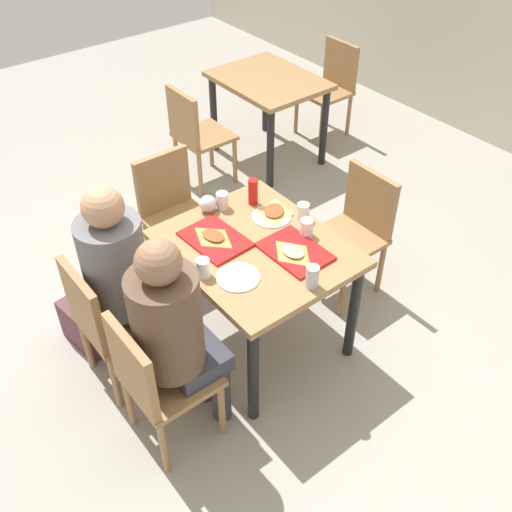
% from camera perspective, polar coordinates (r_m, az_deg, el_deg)
% --- Properties ---
extents(ground_plane, '(10.00, 10.00, 0.02)m').
position_cam_1_polar(ground_plane, '(3.62, 0.00, -8.00)').
color(ground_plane, '#9E998E').
extents(main_table, '(0.98, 0.83, 0.72)m').
position_cam_1_polar(main_table, '(3.18, 0.00, -0.44)').
color(main_table, '#9E7247').
rests_on(main_table, ground_plane).
extents(chair_near_left, '(0.40, 0.40, 0.83)m').
position_cam_1_polar(chair_near_left, '(3.15, -14.37, -5.87)').
color(chair_near_left, '#9E7247').
rests_on(chair_near_left, ground_plane).
extents(chair_near_right, '(0.40, 0.40, 0.83)m').
position_cam_1_polar(chair_near_right, '(2.84, -9.86, -11.57)').
color(chair_near_right, '#9E7247').
rests_on(chair_near_right, ground_plane).
extents(chair_far_side, '(0.40, 0.40, 0.83)m').
position_cam_1_polar(chair_far_side, '(3.70, 9.77, 2.94)').
color(chair_far_side, '#9E7247').
rests_on(chair_far_side, ground_plane).
extents(chair_left_end, '(0.40, 0.40, 0.83)m').
position_cam_1_polar(chair_left_end, '(3.84, -8.09, 4.69)').
color(chair_left_end, '#9E7247').
rests_on(chair_left_end, ground_plane).
extents(person_in_red, '(0.32, 0.42, 1.24)m').
position_cam_1_polar(person_in_red, '(3.02, -12.79, -1.50)').
color(person_in_red, '#383842').
rests_on(person_in_red, ground_plane).
extents(person_in_brown_jacket, '(0.32, 0.42, 1.24)m').
position_cam_1_polar(person_in_brown_jacket, '(2.70, -7.88, -6.95)').
color(person_in_brown_jacket, '#383842').
rests_on(person_in_brown_jacket, ground_plane).
extents(tray_red_near, '(0.37, 0.28, 0.02)m').
position_cam_1_polar(tray_red_near, '(3.15, -3.99, 1.64)').
color(tray_red_near, red).
rests_on(tray_red_near, main_table).
extents(tray_red_far, '(0.37, 0.27, 0.02)m').
position_cam_1_polar(tray_red_far, '(3.07, 3.79, 0.45)').
color(tray_red_far, red).
rests_on(tray_red_far, main_table).
extents(paper_plate_center, '(0.22, 0.22, 0.01)m').
position_cam_1_polar(paper_plate_center, '(3.31, 1.53, 3.86)').
color(paper_plate_center, white).
rests_on(paper_plate_center, main_table).
extents(paper_plate_near_edge, '(0.22, 0.22, 0.01)m').
position_cam_1_polar(paper_plate_near_edge, '(2.92, -1.74, -2.10)').
color(paper_plate_near_edge, white).
rests_on(paper_plate_near_edge, main_table).
extents(pizza_slice_a, '(0.22, 0.17, 0.02)m').
position_cam_1_polar(pizza_slice_a, '(3.14, -4.18, 1.91)').
color(pizza_slice_a, '#C68C47').
rests_on(pizza_slice_a, tray_red_near).
extents(pizza_slice_b, '(0.19, 0.14, 0.02)m').
position_cam_1_polar(pizza_slice_b, '(3.04, 3.58, 0.39)').
color(pizza_slice_b, '#C68C47').
rests_on(pizza_slice_b, tray_red_far).
extents(pizza_slice_c, '(0.26, 0.26, 0.02)m').
position_cam_1_polar(pizza_slice_c, '(3.33, 1.76, 4.34)').
color(pizza_slice_c, '#DBAD60').
rests_on(pizza_slice_c, paper_plate_center).
extents(plastic_cup_a, '(0.07, 0.07, 0.10)m').
position_cam_1_polar(plastic_cup_a, '(3.28, 4.58, 4.30)').
color(plastic_cup_a, white).
rests_on(plastic_cup_a, main_table).
extents(plastic_cup_b, '(0.07, 0.07, 0.10)m').
position_cam_1_polar(plastic_cup_b, '(2.91, -5.15, -1.17)').
color(plastic_cup_b, white).
rests_on(plastic_cup_b, main_table).
extents(plastic_cup_c, '(0.07, 0.07, 0.10)m').
position_cam_1_polar(plastic_cup_c, '(3.36, -3.29, 5.39)').
color(plastic_cup_c, white).
rests_on(plastic_cup_c, main_table).
extents(plastic_cup_d, '(0.07, 0.07, 0.10)m').
position_cam_1_polar(plastic_cup_d, '(3.16, 4.93, 2.74)').
color(plastic_cup_d, white).
rests_on(plastic_cup_d, main_table).
extents(soda_can, '(0.07, 0.07, 0.12)m').
position_cam_1_polar(soda_can, '(2.85, 5.49, -2.02)').
color(soda_can, '#B7BCC6').
rests_on(soda_can, main_table).
extents(condiment_bottle, '(0.06, 0.06, 0.16)m').
position_cam_1_polar(condiment_bottle, '(3.38, -0.29, 6.25)').
color(condiment_bottle, red).
rests_on(condiment_bottle, main_table).
extents(foil_bundle, '(0.10, 0.10, 0.10)m').
position_cam_1_polar(foil_bundle, '(3.34, -4.69, 5.07)').
color(foil_bundle, silver).
rests_on(foil_bundle, main_table).
extents(handbag, '(0.34, 0.20, 0.28)m').
position_cam_1_polar(handbag, '(3.63, -16.22, -6.53)').
color(handbag, '#592D38').
rests_on(handbag, ground_plane).
extents(background_table, '(0.90, 0.70, 0.72)m').
position_cam_1_polar(background_table, '(5.02, 1.19, 15.63)').
color(background_table, '#9E7247').
rests_on(background_table, ground_plane).
extents(background_chair_near, '(0.40, 0.40, 0.83)m').
position_cam_1_polar(background_chair_near, '(4.69, -5.96, 11.92)').
color(background_chair_near, '#9E7247').
rests_on(background_chair_near, ground_plane).
extents(background_chair_far, '(0.40, 0.40, 0.83)m').
position_cam_1_polar(background_chair_far, '(5.53, 7.35, 16.34)').
color(background_chair_far, '#9E7247').
rests_on(background_chair_far, ground_plane).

